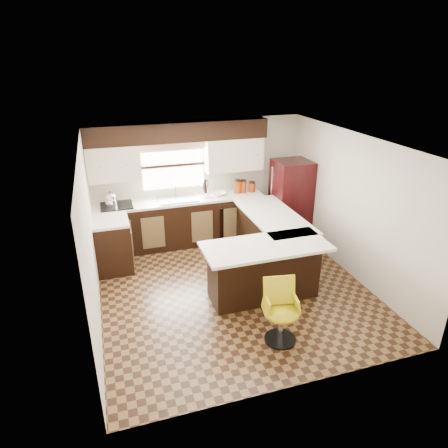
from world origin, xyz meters
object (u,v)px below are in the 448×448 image
object	(u,v)px
refrigerator	(290,200)
bar_chair	(282,313)
peninsula_return	(263,271)
peninsula_long	(270,240)

from	to	relation	value
refrigerator	bar_chair	world-z (taller)	refrigerator
refrigerator	bar_chair	distance (m)	3.34
bar_chair	refrigerator	bearing A→B (deg)	71.81
peninsula_return	bar_chair	size ratio (longest dim) A/B	1.89
refrigerator	peninsula_return	bearing A→B (deg)	-125.87
peninsula_long	refrigerator	size ratio (longest dim) A/B	1.20
peninsula_long	bar_chair	world-z (taller)	peninsula_long
peninsula_return	refrigerator	size ratio (longest dim) A/B	1.01
refrigerator	bar_chair	size ratio (longest dim) A/B	1.87
peninsula_long	refrigerator	distance (m)	1.28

